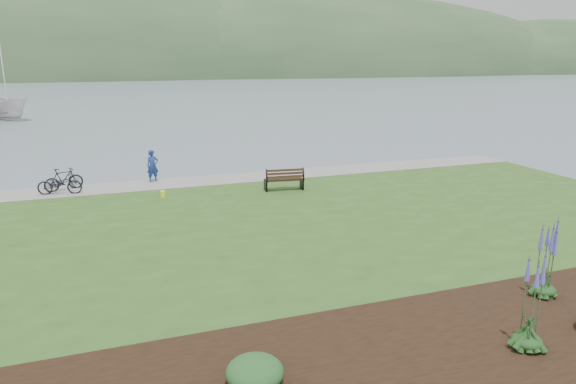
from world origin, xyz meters
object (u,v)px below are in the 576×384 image
bicycle_a (60,184)px  sailboat (10,120)px  park_bench (284,179)px  person (152,163)px

bicycle_a → sailboat: size_ratio=0.07×
park_bench → bicycle_a: size_ratio=0.97×
bicycle_a → park_bench: bearing=-95.2°
park_bench → sailboat: size_ratio=0.06×
person → bicycle_a: person is taller
park_bench → bicycle_a: park_bench is taller
sailboat → person: bearing=-110.1°
person → bicycle_a: 4.30m
person → sailboat: size_ratio=0.06×
park_bench → bicycle_a: (-9.68, 2.64, -0.05)m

